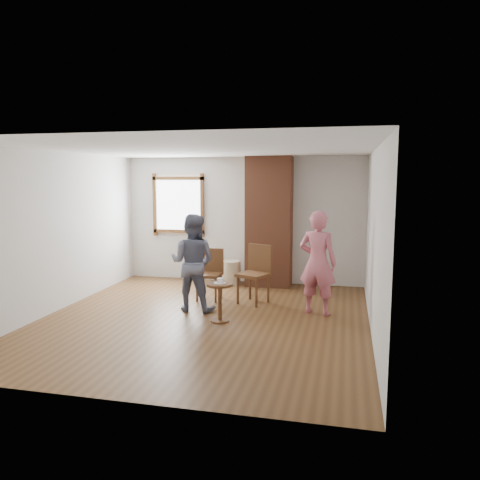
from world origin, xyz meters
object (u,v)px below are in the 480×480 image
dining_chair_right (256,270)px  side_table (220,296)px  man (193,263)px  stoneware_crock (231,273)px  person_pink (318,263)px  dining_chair_left (210,271)px

dining_chair_right → side_table: bearing=-82.6°
side_table → man: 0.89m
stoneware_crock → man: (-0.17, -1.94, 0.55)m
stoneware_crock → dining_chair_right: 1.48m
stoneware_crock → dining_chair_right: bearing=-58.6°
dining_chair_right → person_pink: bearing=-0.9°
dining_chair_left → dining_chair_right: (0.85, -0.05, 0.06)m
dining_chair_right → stoneware_crock: bearing=143.4°
stoneware_crock → dining_chair_left: 1.22m
dining_chair_right → man: bearing=-120.6°
side_table → dining_chair_right: bearing=75.4°
side_table → person_pink: size_ratio=0.36×
man → stoneware_crock: bearing=-92.0°
dining_chair_left → side_table: size_ratio=1.52×
dining_chair_left → dining_chair_right: bearing=-2.7°
dining_chair_left → person_pink: 2.03m
side_table → person_pink: person_pink is taller
side_table → man: bearing=139.1°
man → dining_chair_right: bearing=-139.7°
stoneware_crock → man: bearing=-94.9°
man → side_table: bearing=142.1°
side_table → person_pink: bearing=28.3°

